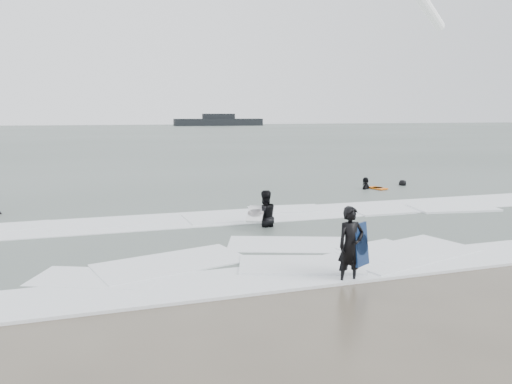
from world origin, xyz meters
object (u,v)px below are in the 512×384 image
object	(u,v)px
surfer_centre	(350,283)
vessel_horizon	(219,121)
surfer_wading	(265,228)
surfer_right_far	(403,186)
surfer_right_near	(365,190)

from	to	relation	value
surfer_centre	vessel_horizon	bearing A→B (deg)	73.70
surfer_wading	surfer_centre	bearing A→B (deg)	86.60
surfer_wading	surfer_right_far	distance (m)	11.95
surfer_right_near	vessel_horizon	xyz separation A→B (m)	(22.29, 129.12, 1.37)
surfer_centre	surfer_wading	distance (m)	5.71
surfer_centre	surfer_wading	size ratio (longest dim) A/B	0.97
surfer_right_far	surfer_centre	bearing A→B (deg)	29.04
surfer_centre	surfer_right_far	bearing A→B (deg)	47.99
surfer_right_near	vessel_horizon	bearing A→B (deg)	-146.00
surfer_centre	surfer_right_far	world-z (taller)	surfer_centre
surfer_right_far	vessel_horizon	xyz separation A→B (m)	(19.87, 128.64, 1.37)
vessel_horizon	surfer_right_near	bearing A→B (deg)	-99.80
surfer_wading	vessel_horizon	bearing A→B (deg)	-106.97
surfer_wading	surfer_right_far	size ratio (longest dim) A/B	1.21
surfer_wading	vessel_horizon	size ratio (longest dim) A/B	0.07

